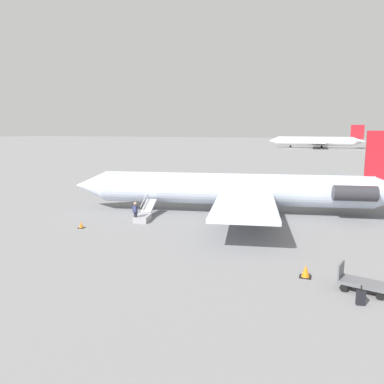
% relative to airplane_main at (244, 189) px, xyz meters
% --- Properties ---
extents(ground_plane, '(600.00, 600.00, 0.00)m').
position_rel_airplane_main_xyz_m(ground_plane, '(0.98, 0.19, -2.22)').
color(ground_plane, slate).
extents(airplane_main, '(30.72, 23.40, 7.42)m').
position_rel_airplane_main_xyz_m(airplane_main, '(0.00, 0.00, 0.00)').
color(airplane_main, silver).
rests_on(airplane_main, ground).
extents(airplane_far_center, '(37.01, 27.61, 9.14)m').
position_rel_airplane_main_xyz_m(airplane_far_center, '(-2.61, -126.54, 0.51)').
color(airplane_far_center, white).
rests_on(airplane_far_center, ground).
extents(boarding_stairs, '(1.76, 4.14, 1.80)m').
position_rel_airplane_main_xyz_m(boarding_stairs, '(7.30, 5.41, -1.84)').
color(boarding_stairs, '#99999E').
rests_on(boarding_stairs, ground).
extents(passenger, '(0.39, 0.56, 1.74)m').
position_rel_airplane_main_xyz_m(passenger, '(7.46, 6.60, -1.22)').
color(passenger, '#23232D').
rests_on(passenger, ground).
extents(luggage_cart, '(2.40, 1.60, 1.22)m').
position_rel_airplane_main_xyz_m(luggage_cart, '(-8.70, 14.55, -1.76)').
color(luggage_cart, '#595B60').
rests_on(luggage_cart, ground).
extents(suitcase, '(0.39, 0.28, 0.88)m').
position_rel_airplane_main_xyz_m(suitcase, '(-8.59, 16.01, -1.89)').
color(suitcase, black).
rests_on(suitcase, ground).
extents(traffic_cone_near_stairs, '(0.45, 0.45, 0.50)m').
position_rel_airplane_main_xyz_m(traffic_cone_near_stairs, '(10.69, 9.37, -1.99)').
color(traffic_cone_near_stairs, black).
rests_on(traffic_cone_near_stairs, ground).
extents(traffic_cone_near_cart, '(0.59, 0.59, 0.65)m').
position_rel_airplane_main_xyz_m(traffic_cone_near_cart, '(-6.17, 13.61, -1.92)').
color(traffic_cone_near_cart, black).
rests_on(traffic_cone_near_cart, ground).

